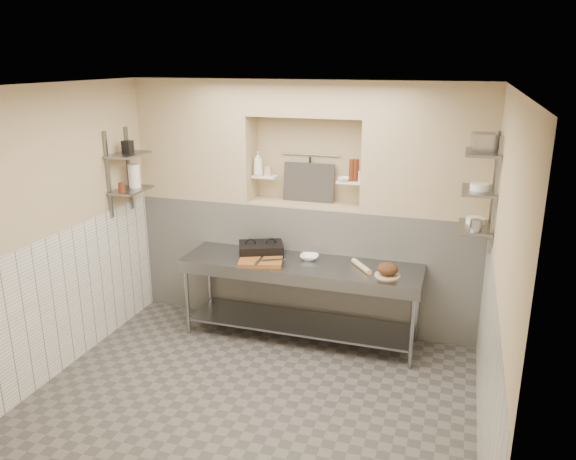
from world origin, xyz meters
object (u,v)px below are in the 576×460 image
at_px(prep_table, 300,285).
at_px(jug_left, 134,176).
at_px(panini_press, 261,249).
at_px(rolling_pin, 361,266).
at_px(bottle_soap, 258,164).
at_px(bread_loaf, 388,269).
at_px(bowl_alcove, 344,179).
at_px(mixing_bowl, 309,257).
at_px(cutting_board, 261,261).

distance_m(prep_table, jug_left, 2.23).
relative_size(panini_press, rolling_pin, 1.54).
bearing_deg(panini_press, bottle_soap, 89.65).
xyz_separation_m(bread_loaf, bowl_alcove, (-0.61, 0.64, 0.76)).
relative_size(bottle_soap, jug_left, 1.07).
bearing_deg(rolling_pin, prep_table, -177.87).
bearing_deg(prep_table, mixing_bowl, 66.78).
height_order(prep_table, cutting_board, cutting_board).
bearing_deg(cutting_board, bowl_alcove, 42.40).
height_order(mixing_bowl, bread_loaf, bread_loaf).
distance_m(bottle_soap, bowl_alcove, 1.01).
distance_m(cutting_board, rolling_pin, 1.08).
relative_size(prep_table, rolling_pin, 6.88).
distance_m(mixing_bowl, bread_loaf, 0.92).
bearing_deg(bread_loaf, panini_press, 171.21).
bearing_deg(bowl_alcove, jug_left, -165.61).
bearing_deg(bread_loaf, jug_left, 178.97).
bearing_deg(mixing_bowl, rolling_pin, -11.04).
xyz_separation_m(bread_loaf, jug_left, (-2.89, 0.05, 0.77)).
height_order(prep_table, bowl_alcove, bowl_alcove).
xyz_separation_m(mixing_bowl, bowl_alcove, (0.27, 0.40, 0.81)).
bearing_deg(jug_left, bread_loaf, -1.03).
relative_size(cutting_board, bread_loaf, 2.19).
relative_size(panini_press, bottle_soap, 2.06).
bearing_deg(jug_left, bowl_alcove, 14.39).
xyz_separation_m(bowl_alcove, jug_left, (-2.27, -0.58, 0.01)).
bearing_deg(jug_left, mixing_bowl, 5.36).
distance_m(prep_table, bread_loaf, 1.01).
bearing_deg(panini_press, rolling_pin, -28.24).
bearing_deg(rolling_pin, bowl_alcove, 122.37).
relative_size(bottle_soap, bowl_alcove, 2.03).
xyz_separation_m(bread_loaf, bottle_soap, (-1.61, 0.62, 0.88)).
bearing_deg(cutting_board, bread_loaf, 1.65).
bearing_deg(rolling_pin, jug_left, -178.43).
bearing_deg(mixing_bowl, cutting_board, -149.08).
bearing_deg(bread_loaf, bowl_alcove, 133.94).
relative_size(cutting_board, rolling_pin, 1.22).
relative_size(cutting_board, jug_left, 1.74).
distance_m(cutting_board, jug_left, 1.75).
bearing_deg(mixing_bowl, jug_left, -174.64).
bearing_deg(bottle_soap, bowl_alcove, 0.75).
bearing_deg(bowl_alcove, mixing_bowl, -124.62).
height_order(cutting_board, rolling_pin, rolling_pin).
relative_size(mixing_bowl, bread_loaf, 0.97).
height_order(panini_press, rolling_pin, panini_press).
relative_size(rolling_pin, bowl_alcove, 2.71).
relative_size(mixing_bowl, rolling_pin, 0.54).
relative_size(panini_press, mixing_bowl, 2.87).
relative_size(mixing_bowl, bowl_alcove, 1.46).
xyz_separation_m(rolling_pin, bowl_alcove, (-0.32, 0.51, 0.81)).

